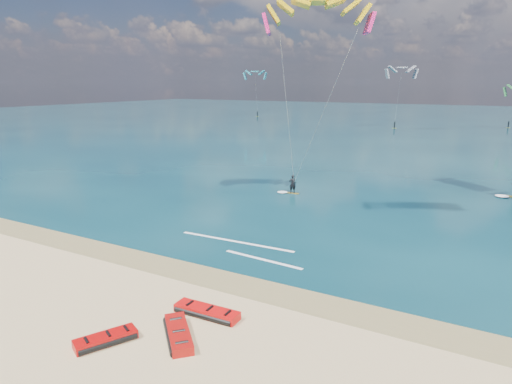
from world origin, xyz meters
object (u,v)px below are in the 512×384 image
packed_kite_left (207,315)px  kitesurfer_main (304,101)px  packed_kite_right (106,343)px  packed_kite_mid (179,338)px

packed_kite_left → kitesurfer_main: 20.77m
packed_kite_left → packed_kite_right: packed_kite_left is taller
packed_kite_left → packed_kite_right: (-2.16, -3.67, 0.00)m
packed_kite_left → kitesurfer_main: size_ratio=0.19×
packed_kite_left → packed_kite_right: size_ratio=1.24×
packed_kite_left → packed_kite_mid: bearing=-90.4°
packed_kite_mid → kitesurfer_main: kitesurfer_main is taller
packed_kite_left → packed_kite_right: 4.26m
packed_kite_right → kitesurfer_main: (-1.60, 22.29, 8.40)m
packed_kite_mid → packed_kite_right: (-2.22, -1.67, 0.00)m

